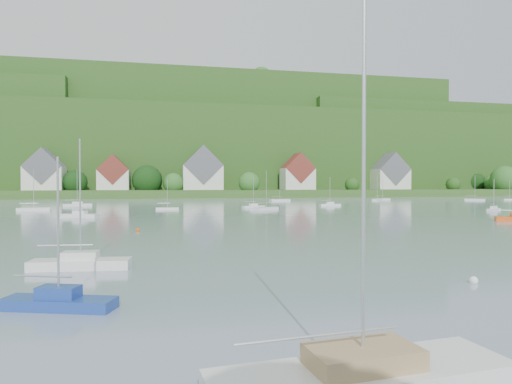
% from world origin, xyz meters
% --- Properties ---
extents(far_shore_strip, '(600.00, 60.00, 3.00)m').
position_xyz_m(far_shore_strip, '(0.00, 200.00, 1.50)').
color(far_shore_strip, '#365821').
rests_on(far_shore_strip, ground).
extents(forested_ridge, '(620.00, 181.22, 69.89)m').
position_xyz_m(forested_ridge, '(0.39, 268.57, 22.89)').
color(forested_ridge, '#1D4415').
rests_on(forested_ridge, ground).
extents(village_building_0, '(14.00, 10.40, 16.00)m').
position_xyz_m(village_building_0, '(-55.00, 187.00, 9.51)').
color(village_building_0, silver).
rests_on(village_building_0, far_shore_strip).
extents(village_building_1, '(12.00, 9.36, 14.00)m').
position_xyz_m(village_building_1, '(-30.00, 189.00, 8.75)').
color(village_building_1, silver).
rests_on(village_building_1, far_shore_strip).
extents(village_building_2, '(16.00, 11.44, 18.00)m').
position_xyz_m(village_building_2, '(5.00, 188.00, 10.27)').
color(village_building_2, silver).
rests_on(village_building_2, far_shore_strip).
extents(village_building_3, '(13.00, 10.40, 15.50)m').
position_xyz_m(village_building_3, '(45.00, 186.00, 9.43)').
color(village_building_3, silver).
rests_on(village_building_3, far_shore_strip).
extents(village_building_4, '(15.00, 10.40, 16.50)m').
position_xyz_m(village_building_4, '(90.00, 190.00, 9.59)').
color(village_building_4, silver).
rests_on(village_building_4, far_shore_strip).
extents(near_sailboat_0, '(6.12, 2.20, 8.09)m').
position_xyz_m(near_sailboat_0, '(-15.81, 32.99, 0.44)').
color(near_sailboat_0, white).
rests_on(near_sailboat_0, ground).
extents(near_sailboat_1, '(4.94, 2.76, 6.43)m').
position_xyz_m(near_sailboat_1, '(-15.09, 23.71, 0.39)').
color(near_sailboat_1, '#1E3E94').
rests_on(near_sailboat_1, ground).
extents(near_sailboat_2, '(7.93, 2.95, 10.46)m').
position_xyz_m(near_sailboat_2, '(-5.95, 13.79, 0.51)').
color(near_sailboat_2, white).
rests_on(near_sailboat_2, ground).
extents(mooring_buoy_1, '(0.46, 0.46, 0.46)m').
position_xyz_m(mooring_buoy_1, '(5.46, 24.57, 0.00)').
color(mooring_buoy_1, white).
rests_on(mooring_buoy_1, ground).
extents(mooring_buoy_2, '(0.50, 0.50, 0.50)m').
position_xyz_m(mooring_buoy_2, '(9.50, 46.56, 0.00)').
color(mooring_buoy_2, '#D1590B').
rests_on(mooring_buoy_2, ground).
extents(mooring_buoy_3, '(0.47, 0.47, 0.47)m').
position_xyz_m(mooring_buoy_3, '(-13.56, 55.12, 0.00)').
color(mooring_buoy_3, '#D1590B').
rests_on(mooring_buoy_3, ground).
extents(far_sailboat_cluster, '(195.02, 69.74, 8.75)m').
position_xyz_m(far_sailboat_cluster, '(5.21, 116.35, 0.37)').
color(far_sailboat_cluster, white).
rests_on(far_sailboat_cluster, ground).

